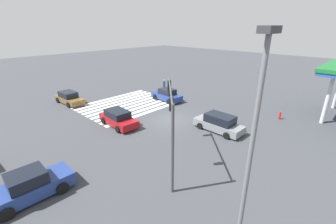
{
  "coord_description": "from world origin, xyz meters",
  "views": [
    {
      "loc": [
        15.79,
        15.09,
        9.3
      ],
      "look_at": [
        0.0,
        0.0,
        0.89
      ],
      "focal_mm": 24.0,
      "sensor_mm": 36.0,
      "label": 1
    }
  ],
  "objects_px": {
    "car_0": "(219,123)",
    "car_2": "(30,186)",
    "car_1": "(69,98)",
    "car_5": "(167,95)",
    "car_3": "(118,118)",
    "traffic_signal_mast": "(171,115)",
    "pedestrian": "(164,85)",
    "street_light_pole_a": "(251,153)",
    "fire_hydrant": "(280,115)"
  },
  "relations": [
    {
      "from": "traffic_signal_mast",
      "to": "car_0",
      "type": "height_order",
      "value": "traffic_signal_mast"
    },
    {
      "from": "car_3",
      "to": "street_light_pole_a",
      "type": "distance_m",
      "value": 16.88
    },
    {
      "from": "car_0",
      "to": "pedestrian",
      "type": "distance_m",
      "value": 15.02
    },
    {
      "from": "car_0",
      "to": "car_2",
      "type": "distance_m",
      "value": 15.45
    },
    {
      "from": "car_2",
      "to": "pedestrian",
      "type": "bearing_deg",
      "value": 27.16
    },
    {
      "from": "car_2",
      "to": "fire_hydrant",
      "type": "relative_size",
      "value": 5.25
    },
    {
      "from": "traffic_signal_mast",
      "to": "car_2",
      "type": "bearing_deg",
      "value": 107.4
    },
    {
      "from": "traffic_signal_mast",
      "to": "fire_hydrant",
      "type": "distance_m",
      "value": 15.12
    },
    {
      "from": "car_1",
      "to": "car_3",
      "type": "bearing_deg",
      "value": -0.49
    },
    {
      "from": "street_light_pole_a",
      "to": "fire_hydrant",
      "type": "distance_m",
      "value": 18.97
    },
    {
      "from": "car_3",
      "to": "fire_hydrant",
      "type": "xyz_separation_m",
      "value": [
        -12.69,
        11.11,
        -0.3
      ]
    },
    {
      "from": "pedestrian",
      "to": "fire_hydrant",
      "type": "distance_m",
      "value": 16.76
    },
    {
      "from": "car_1",
      "to": "car_5",
      "type": "relative_size",
      "value": 1.05
    },
    {
      "from": "street_light_pole_a",
      "to": "car_5",
      "type": "bearing_deg",
      "value": -129.05
    },
    {
      "from": "traffic_signal_mast",
      "to": "car_1",
      "type": "height_order",
      "value": "traffic_signal_mast"
    },
    {
      "from": "traffic_signal_mast",
      "to": "car_1",
      "type": "relative_size",
      "value": 1.18
    },
    {
      "from": "traffic_signal_mast",
      "to": "street_light_pole_a",
      "type": "bearing_deg",
      "value": -161.64
    },
    {
      "from": "traffic_signal_mast",
      "to": "car_5",
      "type": "bearing_deg",
      "value": 0.08
    },
    {
      "from": "car_5",
      "to": "fire_hydrant",
      "type": "distance_m",
      "value": 13.64
    },
    {
      "from": "street_light_pole_a",
      "to": "traffic_signal_mast",
      "type": "bearing_deg",
      "value": -116.64
    },
    {
      "from": "car_2",
      "to": "street_light_pole_a",
      "type": "distance_m",
      "value": 12.26
    },
    {
      "from": "car_0",
      "to": "car_3",
      "type": "height_order",
      "value": "car_0"
    },
    {
      "from": "car_0",
      "to": "fire_hydrant",
      "type": "relative_size",
      "value": 5.5
    },
    {
      "from": "car_5",
      "to": "pedestrian",
      "type": "distance_m",
      "value": 4.82
    },
    {
      "from": "car_2",
      "to": "street_light_pole_a",
      "type": "xyz_separation_m",
      "value": [
        -4.28,
        10.48,
        4.71
      ]
    },
    {
      "from": "pedestrian",
      "to": "fire_hydrant",
      "type": "relative_size",
      "value": 1.99
    },
    {
      "from": "traffic_signal_mast",
      "to": "fire_hydrant",
      "type": "xyz_separation_m",
      "value": [
        -14.5,
        2.26,
        -3.64
      ]
    },
    {
      "from": "car_2",
      "to": "car_5",
      "type": "xyz_separation_m",
      "value": [
        -18.41,
        -6.93,
        -0.03
      ]
    },
    {
      "from": "car_3",
      "to": "pedestrian",
      "type": "bearing_deg",
      "value": 118.12
    },
    {
      "from": "car_3",
      "to": "street_light_pole_a",
      "type": "bearing_deg",
      "value": -14.9
    },
    {
      "from": "car_3",
      "to": "street_light_pole_a",
      "type": "xyz_separation_m",
      "value": [
        5.08,
        15.38,
        4.74
      ]
    },
    {
      "from": "traffic_signal_mast",
      "to": "car_3",
      "type": "distance_m",
      "value": 9.63
    },
    {
      "from": "traffic_signal_mast",
      "to": "street_light_pole_a",
      "type": "height_order",
      "value": "street_light_pole_a"
    },
    {
      "from": "car_1",
      "to": "pedestrian",
      "type": "bearing_deg",
      "value": 67.3
    },
    {
      "from": "car_2",
      "to": "street_light_pole_a",
      "type": "relative_size",
      "value": 0.49
    },
    {
      "from": "car_0",
      "to": "car_5",
      "type": "bearing_deg",
      "value": -16.88
    },
    {
      "from": "car_0",
      "to": "car_2",
      "type": "relative_size",
      "value": 1.05
    },
    {
      "from": "car_2",
      "to": "car_0",
      "type": "bearing_deg",
      "value": -10.14
    },
    {
      "from": "car_0",
      "to": "car_2",
      "type": "xyz_separation_m",
      "value": [
        15.15,
        -3.03,
        0.01
      ]
    },
    {
      "from": "car_1",
      "to": "car_3",
      "type": "height_order",
      "value": "car_3"
    },
    {
      "from": "car_0",
      "to": "car_2",
      "type": "height_order",
      "value": "car_2"
    },
    {
      "from": "street_light_pole_a",
      "to": "fire_hydrant",
      "type": "bearing_deg",
      "value": -166.5
    },
    {
      "from": "traffic_signal_mast",
      "to": "car_1",
      "type": "xyz_separation_m",
      "value": [
        -1.43,
        -19.1,
        -3.37
      ]
    },
    {
      "from": "car_3",
      "to": "traffic_signal_mast",
      "type": "bearing_deg",
      "value": -8.16
    },
    {
      "from": "car_2",
      "to": "car_3",
      "type": "height_order",
      "value": "car_2"
    },
    {
      "from": "street_light_pole_a",
      "to": "car_1",
      "type": "bearing_deg",
      "value": -100.4
    },
    {
      "from": "car_1",
      "to": "pedestrian",
      "type": "relative_size",
      "value": 2.75
    },
    {
      "from": "car_3",
      "to": "car_5",
      "type": "distance_m",
      "value": 9.27
    },
    {
      "from": "street_light_pole_a",
      "to": "car_3",
      "type": "bearing_deg",
      "value": -108.3
    },
    {
      "from": "car_2",
      "to": "pedestrian",
      "type": "height_order",
      "value": "pedestrian"
    }
  ]
}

